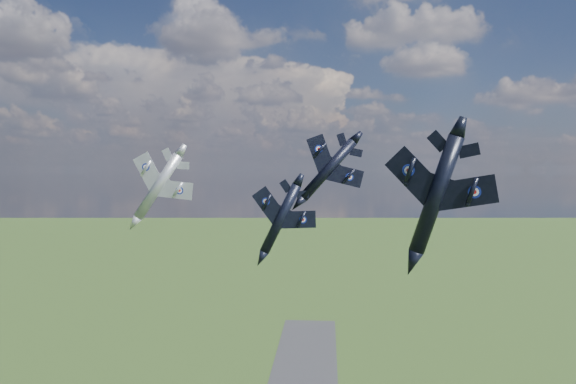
# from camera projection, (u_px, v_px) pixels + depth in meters

# --- Properties ---
(jet_lead_navy) EXTENTS (11.82, 15.91, 7.87)m
(jet_lead_navy) POSITION_uv_depth(u_px,v_px,m) (281.00, 218.00, 85.56)
(jet_lead_navy) COLOR black
(jet_right_navy) EXTENTS (16.15, 18.97, 6.83)m
(jet_right_navy) POSITION_uv_depth(u_px,v_px,m) (436.00, 195.00, 54.17)
(jet_right_navy) COLOR black
(jet_high_navy) EXTENTS (12.84, 17.31, 10.10)m
(jet_high_navy) POSITION_uv_depth(u_px,v_px,m) (328.00, 170.00, 85.84)
(jet_high_navy) COLOR black
(jet_left_silver) EXTENTS (11.30, 15.67, 8.84)m
(jet_left_silver) POSITION_uv_depth(u_px,v_px,m) (158.00, 186.00, 83.38)
(jet_left_silver) COLOR #B4B8C0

